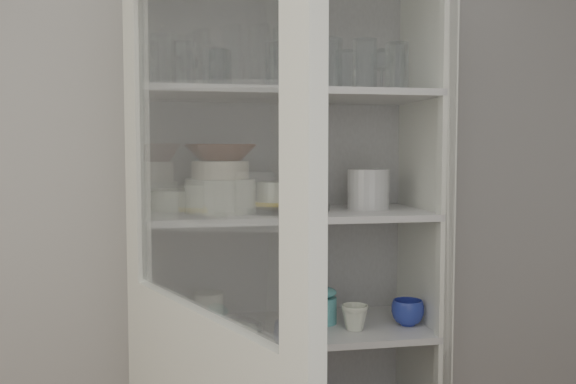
{
  "coord_description": "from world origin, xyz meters",
  "views": [
    {
      "loc": [
        -0.18,
        -0.76,
        1.47
      ],
      "look_at": [
        0.2,
        1.27,
        1.32
      ],
      "focal_mm": 38.0,
      "sensor_mm": 36.0,
      "label": 1
    }
  ],
  "objects_px": {
    "goblet_3": "(382,70)",
    "mug_blue": "(408,313)",
    "white_ramekin": "(278,191)",
    "mug_teal": "(315,309)",
    "plate_stack_back": "(181,200)",
    "teal_jar": "(324,308)",
    "measuring_cups": "(239,327)",
    "glass_platter": "(278,208)",
    "grey_bowl_stack": "(368,189)",
    "pantry_cabinet": "(285,299)",
    "yellow_trivet": "(278,203)",
    "cream_bowl": "(220,170)",
    "white_canister": "(209,309)",
    "goblet_1": "(284,69)",
    "goblet_0": "(188,71)",
    "goblet_2": "(319,72)",
    "terracotta_bowl": "(220,153)",
    "plate_stack_front": "(221,196)",
    "mug_white": "(355,317)"
  },
  "relations": [
    {
      "from": "goblet_0",
      "to": "plate_stack_back",
      "type": "height_order",
      "value": "goblet_0"
    },
    {
      "from": "cream_bowl",
      "to": "yellow_trivet",
      "type": "bearing_deg",
      "value": 10.71
    },
    {
      "from": "plate_stack_back",
      "to": "measuring_cups",
      "type": "relative_size",
      "value": 2.02
    },
    {
      "from": "goblet_1",
      "to": "white_ramekin",
      "type": "distance_m",
      "value": 0.44
    },
    {
      "from": "plate_stack_back",
      "to": "yellow_trivet",
      "type": "bearing_deg",
      "value": -16.12
    },
    {
      "from": "measuring_cups",
      "to": "glass_platter",
      "type": "bearing_deg",
      "value": 26.95
    },
    {
      "from": "white_ramekin",
      "to": "mug_teal",
      "type": "relative_size",
      "value": 1.61
    },
    {
      "from": "cream_bowl",
      "to": "white_canister",
      "type": "bearing_deg",
      "value": 117.61
    },
    {
      "from": "plate_stack_back",
      "to": "glass_platter",
      "type": "height_order",
      "value": "plate_stack_back"
    },
    {
      "from": "cream_bowl",
      "to": "white_canister",
      "type": "xyz_separation_m",
      "value": [
        -0.04,
        0.07,
        -0.48
      ]
    },
    {
      "from": "pantry_cabinet",
      "to": "glass_platter",
      "type": "xyz_separation_m",
      "value": [
        -0.03,
        -0.05,
        0.33
      ]
    },
    {
      "from": "mug_white",
      "to": "white_canister",
      "type": "bearing_deg",
      "value": 139.41
    },
    {
      "from": "plate_stack_front",
      "to": "white_ramekin",
      "type": "xyz_separation_m",
      "value": [
        0.2,
        0.04,
        0.01
      ]
    },
    {
      "from": "cream_bowl",
      "to": "measuring_cups",
      "type": "relative_size",
      "value": 1.71
    },
    {
      "from": "goblet_1",
      "to": "measuring_cups",
      "type": "relative_size",
      "value": 1.71
    },
    {
      "from": "cream_bowl",
      "to": "grey_bowl_stack",
      "type": "xyz_separation_m",
      "value": [
        0.52,
        0.03,
        -0.07
      ]
    },
    {
      "from": "goblet_3",
      "to": "mug_blue",
      "type": "relative_size",
      "value": 1.68
    },
    {
      "from": "teal_jar",
      "to": "white_ramekin",
      "type": "bearing_deg",
      "value": 177.93
    },
    {
      "from": "goblet_2",
      "to": "plate_stack_front",
      "type": "xyz_separation_m",
      "value": [
        -0.36,
        -0.11,
        -0.43
      ]
    },
    {
      "from": "pantry_cabinet",
      "to": "mug_teal",
      "type": "bearing_deg",
      "value": -18.64
    },
    {
      "from": "pantry_cabinet",
      "to": "goblet_0",
      "type": "bearing_deg",
      "value": 170.07
    },
    {
      "from": "goblet_2",
      "to": "glass_platter",
      "type": "bearing_deg",
      "value": -155.58
    },
    {
      "from": "cream_bowl",
      "to": "white_ramekin",
      "type": "distance_m",
      "value": 0.22
    },
    {
      "from": "goblet_0",
      "to": "mug_teal",
      "type": "height_order",
      "value": "goblet_0"
    },
    {
      "from": "pantry_cabinet",
      "to": "white_ramekin",
      "type": "height_order",
      "value": "pantry_cabinet"
    },
    {
      "from": "goblet_3",
      "to": "terracotta_bowl",
      "type": "distance_m",
      "value": 0.67
    },
    {
      "from": "white_canister",
      "to": "pantry_cabinet",
      "type": "bearing_deg",
      "value": 3.78
    },
    {
      "from": "pantry_cabinet",
      "to": "goblet_0",
      "type": "relative_size",
      "value": 13.31
    },
    {
      "from": "white_canister",
      "to": "plate_stack_back",
      "type": "bearing_deg",
      "value": 145.83
    },
    {
      "from": "terracotta_bowl",
      "to": "teal_jar",
      "type": "bearing_deg",
      "value": 5.1
    },
    {
      "from": "grey_bowl_stack",
      "to": "measuring_cups",
      "type": "distance_m",
      "value": 0.65
    },
    {
      "from": "goblet_1",
      "to": "mug_teal",
      "type": "height_order",
      "value": "goblet_1"
    },
    {
      "from": "goblet_2",
      "to": "plate_stack_back",
      "type": "xyz_separation_m",
      "value": [
        -0.49,
        0.02,
        -0.45
      ]
    },
    {
      "from": "goblet_3",
      "to": "plate_stack_back",
      "type": "xyz_separation_m",
      "value": [
        -0.72,
        0.03,
        -0.46
      ]
    },
    {
      "from": "glass_platter",
      "to": "yellow_trivet",
      "type": "relative_size",
      "value": 2.03
    },
    {
      "from": "plate_stack_back",
      "to": "teal_jar",
      "type": "bearing_deg",
      "value": -11.65
    },
    {
      "from": "grey_bowl_stack",
      "to": "teal_jar",
      "type": "distance_m",
      "value": 0.44
    },
    {
      "from": "goblet_0",
      "to": "cream_bowl",
      "type": "distance_m",
      "value": 0.38
    },
    {
      "from": "teal_jar",
      "to": "yellow_trivet",
      "type": "bearing_deg",
      "value": 177.93
    },
    {
      "from": "glass_platter",
      "to": "teal_jar",
      "type": "relative_size",
      "value": 3.19
    },
    {
      "from": "goblet_1",
      "to": "mug_white",
      "type": "relative_size",
      "value": 2.06
    },
    {
      "from": "pantry_cabinet",
      "to": "grey_bowl_stack",
      "type": "distance_m",
      "value": 0.49
    },
    {
      "from": "plate_stack_back",
      "to": "yellow_trivet",
      "type": "xyz_separation_m",
      "value": [
        0.33,
        -0.09,
        -0.01
      ]
    },
    {
      "from": "mug_blue",
      "to": "white_canister",
      "type": "xyz_separation_m",
      "value": [
        -0.68,
        0.11,
        0.02
      ]
    },
    {
      "from": "goblet_3",
      "to": "grey_bowl_stack",
      "type": "bearing_deg",
      "value": -134.38
    },
    {
      "from": "goblet_2",
      "to": "terracotta_bowl",
      "type": "xyz_separation_m",
      "value": [
        -0.36,
        -0.11,
        -0.28
      ]
    },
    {
      "from": "mug_blue",
      "to": "cream_bowl",
      "type": "bearing_deg",
      "value": 174.99
    },
    {
      "from": "pantry_cabinet",
      "to": "glass_platter",
      "type": "relative_size",
      "value": 5.97
    },
    {
      "from": "cream_bowl",
      "to": "mug_blue",
      "type": "height_order",
      "value": "cream_bowl"
    },
    {
      "from": "pantry_cabinet",
      "to": "plate_stack_back",
      "type": "relative_size",
      "value": 9.42
    }
  ]
}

